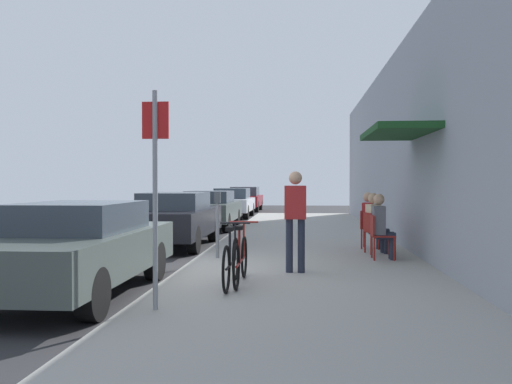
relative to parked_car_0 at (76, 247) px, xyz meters
name	(u,v)px	position (x,y,z in m)	size (l,w,h in m)	color
ground_plane	(177,278)	(1.10, 1.61, -0.71)	(60.00, 60.00, 0.00)	#2D2D30
sidewalk_slab	(307,259)	(3.35, 3.61, -0.65)	(4.50, 32.00, 0.12)	#9E9B93
building_facade	(427,140)	(5.74, 3.60, 1.78)	(1.40, 32.00, 4.97)	#999EA8
parked_car_0	(76,247)	(0.00, 0.00, 0.00)	(1.80, 4.40, 1.34)	#47514C
parked_car_1	(174,218)	(0.00, 6.06, 0.02)	(1.80, 4.40, 1.38)	black
parked_car_2	(209,209)	(0.00, 11.47, 0.00)	(1.80, 4.40, 1.33)	#47514C
parked_car_3	(232,202)	(0.00, 17.87, 0.00)	(1.80, 4.40, 1.37)	silver
parked_car_4	(245,199)	(0.00, 23.70, 0.01)	(1.80, 4.40, 1.39)	maroon
parking_meter	(217,220)	(1.55, 3.27, 0.18)	(0.12, 0.10, 1.32)	slate
street_sign	(155,182)	(1.50, -1.24, 0.93)	(0.32, 0.06, 2.60)	gray
bicycle_0	(240,260)	(2.32, 0.50, -0.23)	(0.46, 1.71, 0.90)	black
bicycle_1	(231,262)	(2.21, 0.27, -0.23)	(0.46, 1.71, 0.90)	black
cafe_chair_0	(379,234)	(4.75, 3.30, -0.08)	(0.44, 0.44, 0.87)	maroon
seated_patron_0	(382,224)	(4.81, 3.31, 0.11)	(0.43, 0.36, 1.29)	#232838
cafe_chair_1	(373,230)	(4.75, 4.18, -0.08)	(0.53, 0.53, 0.87)	maroon
seated_patron_1	(376,221)	(4.81, 4.19, 0.11)	(0.49, 0.43, 1.29)	#232838
cafe_chair_2	(368,226)	(4.75, 5.13, -0.08)	(0.53, 0.53, 0.87)	maroon
seated_patron_2	(370,218)	(4.81, 5.12, 0.11)	(0.49, 0.44, 1.29)	#232838
pedestrian_standing	(295,213)	(3.13, 1.58, 0.41)	(0.36, 0.22, 1.70)	#232838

